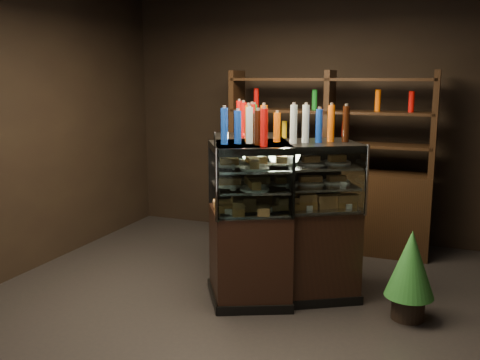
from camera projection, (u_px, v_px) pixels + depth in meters
name	position (u px, v px, depth m)	size (l,w,h in m)	color
ground	(256.00, 317.00, 4.36)	(5.00, 5.00, 0.00)	black
room_shell	(258.00, 75.00, 3.99)	(5.02, 5.02, 3.01)	black
display_case	(266.00, 242.00, 4.81)	(1.61, 1.42, 1.39)	black
food_display	(266.00, 178.00, 4.70)	(1.23, 1.15, 0.43)	#D6864C
bottles_top	(267.00, 125.00, 4.61)	(1.07, 1.01, 0.30)	black
potted_conifer	(411.00, 262.00, 4.24)	(0.39, 0.39, 0.84)	black
back_shelving	(327.00, 195.00, 6.07)	(2.26, 0.42, 2.00)	black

